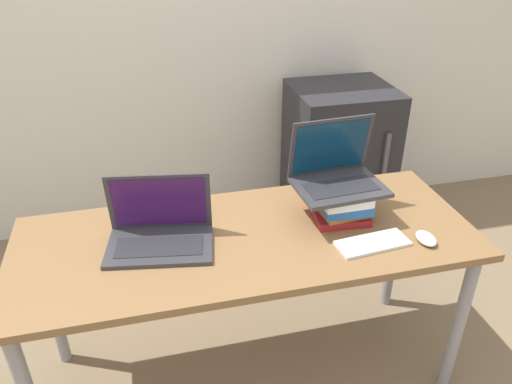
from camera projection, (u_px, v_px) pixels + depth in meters
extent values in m
cube|color=brown|center=(247.00, 239.00, 1.85)|extent=(1.70, 0.66, 0.03)
cylinder|color=gray|center=(458.00, 325.00, 1.96)|extent=(0.05, 0.05, 0.70)
cylinder|color=gray|center=(51.00, 300.00, 2.09)|extent=(0.05, 0.05, 0.70)
cylinder|color=gray|center=(394.00, 247.00, 2.42)|extent=(0.05, 0.05, 0.70)
cube|color=#333338|center=(160.00, 246.00, 1.77)|extent=(0.40, 0.29, 0.02)
cube|color=#232328|center=(159.00, 246.00, 1.75)|extent=(0.32, 0.17, 0.00)
cube|color=#333338|center=(159.00, 202.00, 1.79)|extent=(0.37, 0.09, 0.23)
cube|color=#381451|center=(159.00, 202.00, 1.79)|extent=(0.33, 0.08, 0.20)
cube|color=maroon|center=(337.00, 210.00, 1.96)|extent=(0.22, 0.25, 0.03)
cube|color=olive|center=(339.00, 205.00, 1.94)|extent=(0.19, 0.22, 0.02)
cube|color=#235693|center=(341.00, 199.00, 1.93)|extent=(0.20, 0.25, 0.04)
cube|color=white|center=(339.00, 191.00, 1.90)|extent=(0.19, 0.24, 0.04)
cube|color=#333338|center=(339.00, 187.00, 1.88)|extent=(0.34, 0.26, 0.02)
cube|color=#232328|center=(341.00, 187.00, 1.86)|extent=(0.28, 0.14, 0.00)
cube|color=#333338|center=(331.00, 146.00, 1.90)|extent=(0.33, 0.07, 0.24)
cube|color=#0A2D4C|center=(331.00, 147.00, 1.90)|extent=(0.30, 0.06, 0.21)
cube|color=white|center=(373.00, 243.00, 1.78)|extent=(0.27, 0.13, 0.01)
cube|color=silver|center=(373.00, 242.00, 1.78)|extent=(0.25, 0.11, 0.00)
ellipsoid|color=white|center=(426.00, 238.00, 1.80)|extent=(0.06, 0.10, 0.03)
cube|color=#232328|center=(337.00, 162.00, 2.98)|extent=(0.56, 0.50, 0.91)
cube|color=#4C4C51|center=(384.00, 172.00, 2.77)|extent=(0.02, 0.02, 0.46)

